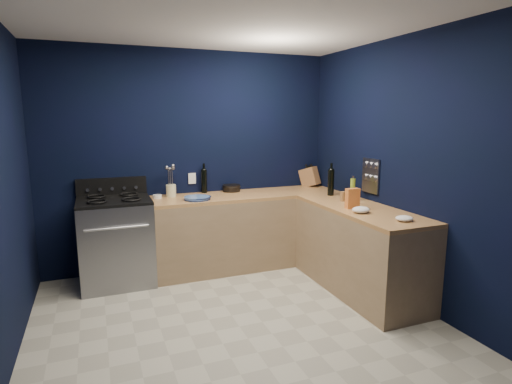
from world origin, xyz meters
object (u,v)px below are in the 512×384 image
plate_stack (197,198)px  utensil_crock (171,191)px  knife_block (310,177)px  crouton_bag (352,198)px  gas_range (116,243)px

plate_stack → utensil_crock: size_ratio=2.03×
knife_block → plate_stack: bearing=162.1°
knife_block → utensil_crock: bearing=152.1°
knife_block → crouton_bag: bearing=-131.1°
gas_range → knife_block: 2.59m
gas_range → plate_stack: (0.89, -0.12, 0.46)m
gas_range → utensil_crock: utensil_crock is taller
utensil_crock → crouton_bag: 2.07m
plate_stack → gas_range: bearing=172.4°
utensil_crock → knife_block: bearing=2.5°
gas_range → plate_stack: plate_stack is taller
gas_range → crouton_bag: size_ratio=4.47×
utensil_crock → crouton_bag: crouton_bag is taller
utensil_crock → knife_block: size_ratio=0.59×
plate_stack → utensil_crock: bearing=130.7°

